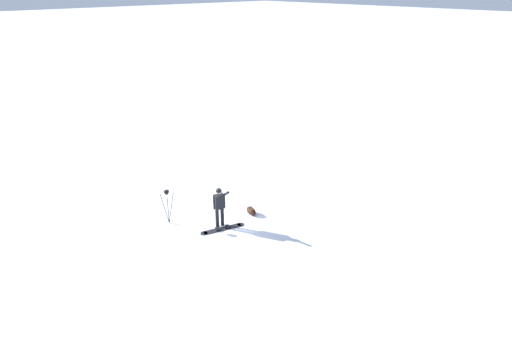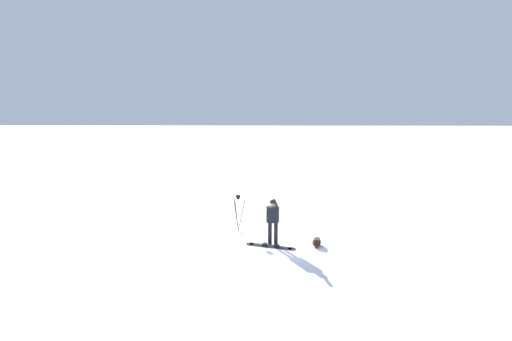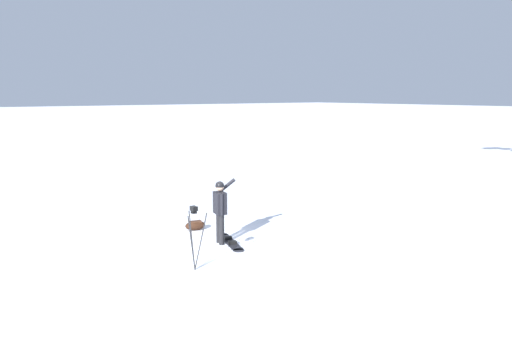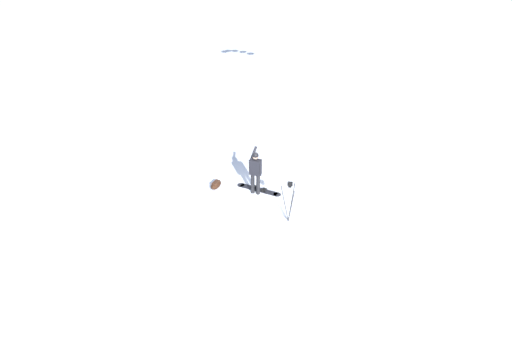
{
  "view_description": "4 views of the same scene",
  "coord_description": "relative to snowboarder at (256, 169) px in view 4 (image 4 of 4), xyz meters",
  "views": [
    {
      "loc": [
        12.02,
        -9.04,
        8.91
      ],
      "look_at": [
        3.11,
        -0.64,
        3.51
      ],
      "focal_mm": 30.24,
      "sensor_mm": 36.0,
      "label": 1
    },
    {
      "loc": [
        13.7,
        -0.23,
        4.6
      ],
      "look_at": [
        2.52,
        -0.5,
        2.99
      ],
      "focal_mm": 27.28,
      "sensor_mm": 36.0,
      "label": 2
    },
    {
      "loc": [
        -6.81,
        -10.81,
        3.93
      ],
      "look_at": [
        1.29,
        -0.22,
        1.89
      ],
      "focal_mm": 35.57,
      "sensor_mm": 36.0,
      "label": 3
    },
    {
      "loc": [
        -11.32,
        -1.81,
        7.15
      ],
      "look_at": [
        0.26,
        0.02,
        0.98
      ],
      "focal_mm": 25.95,
      "sensor_mm": 36.0,
      "label": 4
    }
  ],
  "objects": [
    {
      "name": "ground_plane",
      "position": [
        -0.31,
        -0.04,
        -1.01
      ],
      "size": [
        300.0,
        300.0,
        0.0
      ],
      "primitive_type": "plane",
      "color": "white"
    },
    {
      "name": "camera_tripod",
      "position": [
        -1.58,
        -1.35,
        0.03
      ],
      "size": [
        0.52,
        0.47,
        1.46
      ],
      "color": "#262628",
      "rests_on": "ground_plane"
    },
    {
      "name": "gear_bag_large",
      "position": [
        0.14,
        1.55,
        -0.87
      ],
      "size": [
        0.65,
        0.43,
        0.27
      ],
      "color": "black",
      "rests_on": "ground_plane"
    },
    {
      "name": "snowboard",
      "position": [
        0.25,
        -0.08,
        -0.99
      ],
      "size": [
        0.76,
        1.74,
        0.1
      ],
      "color": "black",
      "rests_on": "ground_plane"
    },
    {
      "name": "snowboarder",
      "position": [
        0.0,
        0.0,
        0.0
      ],
      "size": [
        0.72,
        0.46,
        1.69
      ],
      "color": "black",
      "rests_on": "ground_plane"
    }
  ]
}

